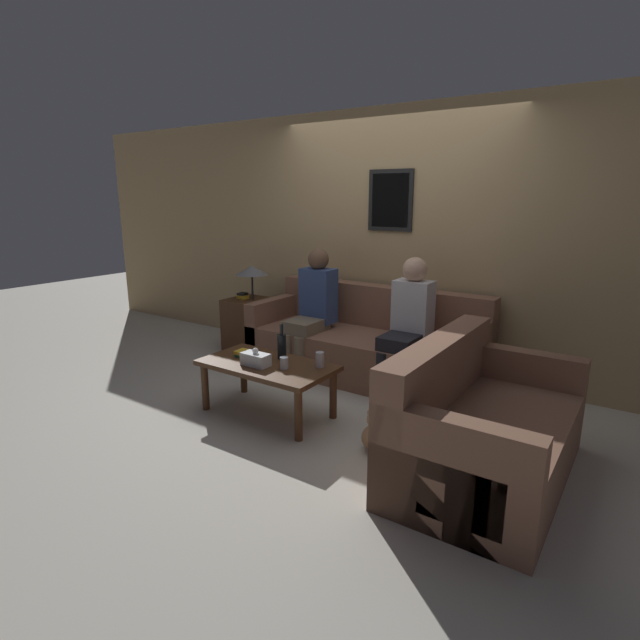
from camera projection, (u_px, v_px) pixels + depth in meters
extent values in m
plane|color=beige|center=(337.00, 391.00, 4.60)|extent=(16.00, 16.00, 0.00)
cube|color=tan|center=(391.00, 241.00, 5.09)|extent=(9.00, 0.06, 2.60)
cube|color=black|center=(390.00, 200.00, 4.96)|extent=(0.48, 0.02, 0.60)
cube|color=beige|center=(390.00, 200.00, 4.95)|extent=(0.40, 0.01, 0.52)
cube|color=brown|center=(363.00, 355.00, 4.93)|extent=(2.32, 0.90, 0.43)
cube|color=brown|center=(381.00, 306.00, 5.10)|extent=(2.32, 0.20, 0.42)
cube|color=brown|center=(277.00, 327.00, 5.50)|extent=(0.14, 0.90, 0.67)
cube|color=brown|center=(473.00, 364.00, 4.30)|extent=(0.14, 0.90, 0.67)
cube|color=brown|center=(487.00, 445.00, 3.15)|extent=(0.90, 1.51, 0.43)
cube|color=brown|center=(439.00, 370.00, 3.24)|extent=(0.20, 1.51, 0.42)
cube|color=brown|center=(450.00, 478.00, 2.57)|extent=(0.90, 0.14, 0.67)
cube|color=brown|center=(516.00, 393.00, 3.67)|extent=(0.90, 0.14, 0.67)
cube|color=#4C2D19|center=(267.00, 365.00, 4.02)|extent=(1.09, 0.59, 0.04)
cylinder|color=#4C2D19|center=(205.00, 387.00, 4.15)|extent=(0.06, 0.06, 0.40)
cylinder|color=#4C2D19|center=(298.00, 415.00, 3.62)|extent=(0.06, 0.06, 0.40)
cylinder|color=#4C2D19|center=(243.00, 371.00, 4.53)|extent=(0.06, 0.06, 0.40)
cylinder|color=#4C2D19|center=(333.00, 395.00, 3.99)|extent=(0.06, 0.06, 0.40)
cube|color=#4C2D19|center=(250.00, 325.00, 5.72)|extent=(0.47, 0.47, 0.61)
cylinder|color=#262628|center=(252.00, 286.00, 5.57)|extent=(0.02, 0.02, 0.30)
cone|color=slate|center=(252.00, 270.00, 5.53)|extent=(0.36, 0.36, 0.10)
cube|color=gold|center=(243.00, 298.00, 5.66)|extent=(0.14, 0.10, 0.03)
cube|color=gold|center=(243.00, 296.00, 5.65)|extent=(0.12, 0.09, 0.02)
cube|color=black|center=(243.00, 294.00, 5.65)|extent=(0.10, 0.09, 0.03)
cylinder|color=black|center=(282.00, 347.00, 4.10)|extent=(0.07, 0.07, 0.21)
cylinder|color=black|center=(282.00, 329.00, 4.07)|extent=(0.03, 0.03, 0.09)
cylinder|color=silver|center=(284.00, 363.00, 3.88)|extent=(0.07, 0.07, 0.09)
cube|color=#237547|center=(244.00, 355.00, 4.18)|extent=(0.15, 0.12, 0.02)
cube|color=gold|center=(244.00, 352.00, 4.17)|extent=(0.14, 0.12, 0.03)
cylinder|color=#BCBCC1|center=(320.00, 360.00, 3.91)|extent=(0.07, 0.07, 0.12)
cube|color=silver|center=(256.00, 359.00, 3.95)|extent=(0.23, 0.12, 0.10)
sphere|color=white|center=(255.00, 351.00, 3.93)|extent=(0.05, 0.05, 0.05)
cube|color=#756651|center=(306.00, 326.00, 4.96)|extent=(0.31, 0.43, 0.14)
cylinder|color=#756651|center=(287.00, 356.00, 4.90)|extent=(0.11, 0.11, 0.43)
cylinder|color=#756651|center=(300.00, 359.00, 4.82)|extent=(0.11, 0.11, 0.43)
cube|color=#33477A|center=(318.00, 296.00, 5.07)|extent=(0.34, 0.22, 0.55)
sphere|color=brown|center=(318.00, 259.00, 4.98)|extent=(0.21, 0.21, 0.21)
cube|color=black|center=(402.00, 342.00, 4.42)|extent=(0.31, 0.43, 0.14)
cylinder|color=black|center=(382.00, 376.00, 4.36)|extent=(0.11, 0.11, 0.43)
cylinder|color=black|center=(398.00, 379.00, 4.27)|extent=(0.11, 0.11, 0.43)
cube|color=silver|center=(413.00, 309.00, 4.53)|extent=(0.34, 0.22, 0.52)
sphere|color=tan|center=(415.00, 270.00, 4.44)|extent=(0.22, 0.22, 0.22)
sphere|color=#A87A51|center=(375.00, 438.00, 3.50)|extent=(0.19, 0.19, 0.19)
sphere|color=#A87A51|center=(375.00, 420.00, 3.47)|extent=(0.12, 0.12, 0.12)
sphere|color=#A87A51|center=(370.00, 412.00, 3.48)|extent=(0.04, 0.04, 0.04)
sphere|color=#A87A51|center=(381.00, 415.00, 3.44)|extent=(0.04, 0.04, 0.04)
sphere|color=tan|center=(372.00, 423.00, 3.43)|extent=(0.05, 0.05, 0.05)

